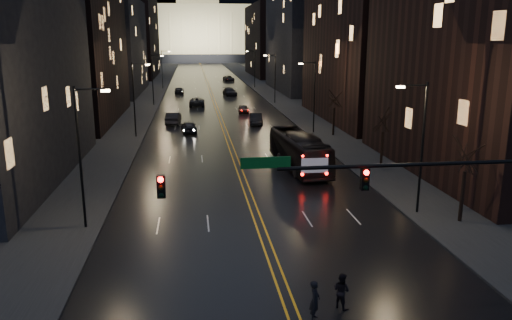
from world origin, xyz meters
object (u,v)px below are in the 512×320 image
object	(u,v)px
oncoming_car_b	(173,118)
pedestrian_a	(315,300)
bus	(299,151)
pedestrian_b	(341,291)
traffic_signal	(415,188)
receding_car_a	(256,119)
oncoming_car_a	(189,127)

from	to	relation	value
oncoming_car_b	pedestrian_a	world-z (taller)	pedestrian_a
bus	pedestrian_a	bearing A→B (deg)	-105.38
oncoming_car_b	pedestrian_b	distance (m)	51.37
traffic_signal	pedestrian_b	xyz separation A→B (m)	(-3.65, -1.21, -4.27)
bus	pedestrian_a	distance (m)	25.61
bus	pedestrian_a	size ratio (longest dim) A/B	6.56
oncoming_car_b	receding_car_a	xyz separation A→B (m)	(11.44, -1.70, -0.06)
pedestrian_a	oncoming_car_b	bearing A→B (deg)	32.15
oncoming_car_a	pedestrian_a	xyz separation A→B (m)	(5.47, -44.52, 0.13)
oncoming_car_a	receding_car_a	distance (m)	10.57
bus	pedestrian_a	xyz separation A→B (m)	(-4.67, -25.17, -0.74)
oncoming_car_b	receding_car_a	distance (m)	11.57
traffic_signal	oncoming_car_a	bearing A→B (deg)	103.90
pedestrian_a	pedestrian_b	size ratio (longest dim) A/B	1.07
oncoming_car_a	oncoming_car_b	world-z (taller)	oncoming_car_b
pedestrian_a	pedestrian_b	world-z (taller)	pedestrian_a
traffic_signal	receding_car_a	distance (m)	47.87
bus	pedestrian_b	distance (m)	24.61
traffic_signal	bus	world-z (taller)	traffic_signal
traffic_signal	oncoming_car_a	world-z (taller)	traffic_signal
traffic_signal	oncoming_car_b	xyz separation A→B (m)	(-12.72, 49.35, -4.25)
bus	oncoming_car_a	world-z (taller)	bus
traffic_signal	bus	size ratio (longest dim) A/B	1.48
receding_car_a	traffic_signal	bearing A→B (deg)	-83.68
bus	oncoming_car_a	bearing A→B (deg)	112.78
pedestrian_b	receding_car_a	bearing A→B (deg)	-39.16
receding_car_a	pedestrian_a	distance (m)	49.79
oncoming_car_a	oncoming_car_b	distance (m)	7.17
pedestrian_a	pedestrian_b	bearing A→B (deg)	-37.23
oncoming_car_b	receding_car_a	world-z (taller)	oncoming_car_b
bus	traffic_signal	bearing A→B (deg)	-93.92
oncoming_car_b	pedestrian_b	bearing A→B (deg)	104.16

